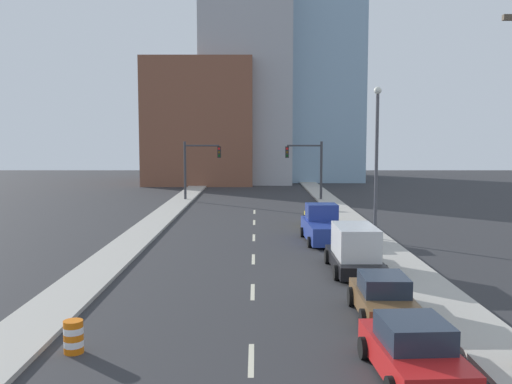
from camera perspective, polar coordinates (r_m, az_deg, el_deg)
sidewalk_left at (r=58.36m, az=-6.88°, el=-0.53°), size 2.20×101.07×0.17m
sidewalk_right at (r=58.33m, az=7.14°, el=-0.54°), size 2.20×101.07×0.17m
lane_stripe_at_8m at (r=16.51m, az=-0.23°, el=-16.41°), size 0.16×2.40×0.01m
lane_stripe_at_15m at (r=23.15m, az=-0.08°, el=-9.94°), size 0.16×2.40×0.01m
lane_stripe_at_21m at (r=29.11m, az=-0.01°, el=-6.73°), size 0.16×2.40×0.01m
lane_stripe_at_28m at (r=35.23m, az=0.04°, el=-4.58°), size 0.16×2.40×0.01m
lane_stripe_at_34m at (r=41.47m, az=0.07°, el=-3.06°), size 0.16×2.40×0.01m
lane_stripe_at_40m at (r=47.27m, az=0.10°, el=-2.00°), size 0.16×2.40×0.01m
building_brick_left at (r=78.92m, az=-5.19°, el=6.87°), size 14.00×16.00×16.20m
building_office_center at (r=83.07m, az=-0.69°, el=11.86°), size 12.00×20.00×30.76m
building_glass_right at (r=87.28m, az=5.81°, el=10.51°), size 13.00×20.00×27.71m
traffic_signal_left at (r=55.53m, az=-5.80°, el=2.92°), size 3.62×0.35×5.77m
traffic_signal_right at (r=55.48m, az=5.75°, el=2.92°), size 3.62×0.35×5.77m
traffic_barrel at (r=17.62m, az=-17.53°, el=-13.61°), size 0.56×0.56×0.95m
street_lamp at (r=34.24m, az=12.23°, el=3.80°), size 0.44×0.44×9.10m
sedan_red at (r=15.68m, az=15.72°, el=-15.14°), size 2.31×4.34×1.54m
sedan_brown at (r=20.31m, az=12.87°, el=-10.31°), size 2.07×4.31×1.49m
box_truck_black at (r=26.57m, az=10.10°, el=-5.76°), size 2.32×5.30×2.16m
pickup_truck_blue at (r=34.12m, az=6.99°, el=-3.48°), size 2.51×5.50×2.17m
sedan_yellow at (r=39.71m, az=6.74°, el=-2.53°), size 2.17×4.38×1.43m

